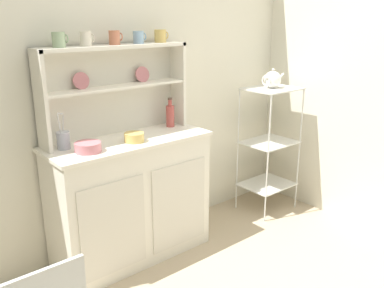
{
  "coord_description": "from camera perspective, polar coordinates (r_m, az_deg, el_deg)",
  "views": [
    {
      "loc": [
        -1.51,
        -0.96,
        1.69
      ],
      "look_at": [
        0.24,
        1.12,
        0.84
      ],
      "focal_mm": 39.01,
      "sensor_mm": 36.0,
      "label": 1
    }
  ],
  "objects": [
    {
      "name": "porcelain_teapot",
      "position": [
        3.57,
        10.95,
        8.65
      ],
      "size": [
        0.23,
        0.14,
        0.16
      ],
      "color": "white",
      "rests_on": "bakers_rack"
    },
    {
      "name": "bakers_rack",
      "position": [
        3.68,
        10.52,
        0.82
      ],
      "size": [
        0.44,
        0.36,
        1.1
      ],
      "color": "silver",
      "rests_on": "ground"
    },
    {
      "name": "wall_back",
      "position": [
        3.03,
        -9.83,
        8.69
      ],
      "size": [
        3.84,
        0.05,
        2.5
      ],
      "primitive_type": "cube",
      "color": "silver",
      "rests_on": "ground"
    },
    {
      "name": "cup_cream_1",
      "position": [
        2.74,
        -14.28,
        13.79
      ],
      "size": [
        0.08,
        0.07,
        0.09
      ],
      "color": "silver",
      "rests_on": "hutch_shelf_unit"
    },
    {
      "name": "utensil_jar",
      "position": [
        2.7,
        -17.18,
        0.54
      ],
      "size": [
        0.08,
        0.08,
        0.24
      ],
      "color": "#B2B7C6",
      "rests_on": "hutch_cabinet"
    },
    {
      "name": "bowl_floral_medium",
      "position": [
        2.76,
        -7.91,
        0.91
      ],
      "size": [
        0.13,
        0.13,
        0.06
      ],
      "primitive_type": "cylinder",
      "color": "#DBB760",
      "rests_on": "hutch_cabinet"
    },
    {
      "name": "hutch_shelf_unit",
      "position": [
        2.89,
        -10.72,
        8.27
      ],
      "size": [
        1.06,
        0.18,
        0.61
      ],
      "color": "silver",
      "rests_on": "hutch_cabinet"
    },
    {
      "name": "jam_bottle",
      "position": [
        3.11,
        -3.0,
        3.96
      ],
      "size": [
        0.06,
        0.06,
        0.22
      ],
      "color": "#B74C47",
      "rests_on": "hutch_cabinet"
    },
    {
      "name": "cup_terracotta_2",
      "position": [
        2.83,
        -10.53,
        14.12
      ],
      "size": [
        0.09,
        0.07,
        0.09
      ],
      "color": "#C67556",
      "rests_on": "hutch_shelf_unit"
    },
    {
      "name": "cup_sky_3",
      "position": [
        2.93,
        -7.29,
        14.27
      ],
      "size": [
        0.09,
        0.07,
        0.08
      ],
      "color": "#8EB2D1",
      "rests_on": "hutch_shelf_unit"
    },
    {
      "name": "cup_gold_4",
      "position": [
        3.03,
        -4.33,
        14.51
      ],
      "size": [
        0.1,
        0.08,
        0.09
      ],
      "color": "#DBB760",
      "rests_on": "hutch_shelf_unit"
    },
    {
      "name": "hutch_cabinet",
      "position": [
        2.98,
        -8.3,
        -7.33
      ],
      "size": [
        1.13,
        0.45,
        0.89
      ],
      "color": "white",
      "rests_on": "ground"
    },
    {
      "name": "bowl_mixing_large",
      "position": [
        2.61,
        -14.04,
        -0.42
      ],
      "size": [
        0.16,
        0.16,
        0.06
      ],
      "primitive_type": "cylinder",
      "color": "#D17A84",
      "rests_on": "hutch_cabinet"
    },
    {
      "name": "cup_sage_0",
      "position": [
        2.66,
        -17.73,
        13.43
      ],
      "size": [
        0.09,
        0.08,
        0.09
      ],
      "color": "#9EB78E",
      "rests_on": "hutch_shelf_unit"
    }
  ]
}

